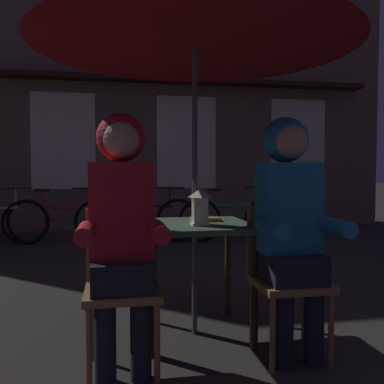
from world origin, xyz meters
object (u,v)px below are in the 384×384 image
(person_left_hooded, at_px, (122,215))
(person_right_hooded, at_px, (290,212))
(bicycle_third, at_px, (144,219))
(chair_right, at_px, (285,271))
(bicycle_fourth, at_px, (232,219))
(cafe_table, at_px, (195,238))
(chair_left, at_px, (122,278))
(bicycle_second, at_px, (62,221))
(patio_umbrella, at_px, (195,19))
(book, at_px, (205,219))
(lantern, at_px, (200,206))

(person_left_hooded, xyz_separation_m, person_right_hooded, (0.96, 0.00, 0.00))
(person_right_hooded, bearing_deg, bicycle_third, 97.55)
(person_left_hooded, xyz_separation_m, bicycle_third, (0.41, 4.17, -0.50))
(chair_right, xyz_separation_m, bicycle_fourth, (0.78, 3.90, -0.14))
(cafe_table, distance_m, chair_left, 0.62)
(chair_right, distance_m, bicycle_second, 4.46)
(cafe_table, relative_size, patio_umbrella, 0.32)
(chair_right, bearing_deg, bicycle_second, 113.29)
(book, bearing_deg, chair_right, -46.06)
(patio_umbrella, xyz_separation_m, book, (0.09, 0.10, -1.31))
(chair_right, height_order, book, chair_right)
(person_right_hooded, height_order, bicycle_third, person_right_hooded)
(person_right_hooded, xyz_separation_m, bicycle_fourth, (0.78, 3.95, -0.50))
(bicycle_fourth, bearing_deg, book, -108.78)
(patio_umbrella, relative_size, person_right_hooded, 1.65)
(person_left_hooded, bearing_deg, bicycle_third, 84.42)
(lantern, xyz_separation_m, bicycle_fourth, (1.24, 3.64, -0.51))
(cafe_table, height_order, person_right_hooded, person_right_hooded)
(cafe_table, relative_size, lantern, 3.20)
(patio_umbrella, distance_m, lantern, 1.20)
(person_right_hooded, distance_m, bicycle_third, 4.24)
(person_left_hooded, xyz_separation_m, bicycle_fourth, (1.74, 3.95, -0.50))
(bicycle_fourth, distance_m, book, 3.64)
(patio_umbrella, bearing_deg, bicycle_fourth, 70.41)
(patio_umbrella, bearing_deg, person_right_hooded, -41.57)
(chair_right, distance_m, bicycle_fourth, 3.97)
(cafe_table, height_order, bicycle_second, bicycle_second)
(person_right_hooded, distance_m, bicycle_second, 4.54)
(book, bearing_deg, person_left_hooded, -132.78)
(patio_umbrella, distance_m, person_left_hooded, 1.37)
(patio_umbrella, bearing_deg, bicycle_second, 108.99)
(cafe_table, relative_size, bicycle_fourth, 0.44)
(person_left_hooded, distance_m, bicycle_second, 4.26)
(person_left_hooded, height_order, person_right_hooded, same)
(chair_right, height_order, bicycle_second, chair_right)
(patio_umbrella, xyz_separation_m, chair_left, (-0.48, -0.37, -1.57))
(book, bearing_deg, person_right_hooded, -49.22)
(lantern, xyz_separation_m, bicycle_second, (-1.29, 3.84, -0.51))
(cafe_table, height_order, lantern, lantern)
(person_right_hooded, height_order, bicycle_fourth, person_right_hooded)
(person_right_hooded, bearing_deg, chair_right, 90.00)
(bicycle_second, bearing_deg, bicycle_third, 0.99)
(patio_umbrella, xyz_separation_m, chair_right, (0.48, -0.37, -1.57))
(bicycle_third, bearing_deg, chair_right, -82.35)
(lantern, xyz_separation_m, chair_left, (-0.49, -0.25, -0.37))
(cafe_table, distance_m, book, 0.18)
(bicycle_second, bearing_deg, person_right_hooded, -67.00)
(cafe_table, distance_m, bicycle_second, 3.95)
(cafe_table, height_order, book, book)
(person_left_hooded, bearing_deg, person_right_hooded, 0.00)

